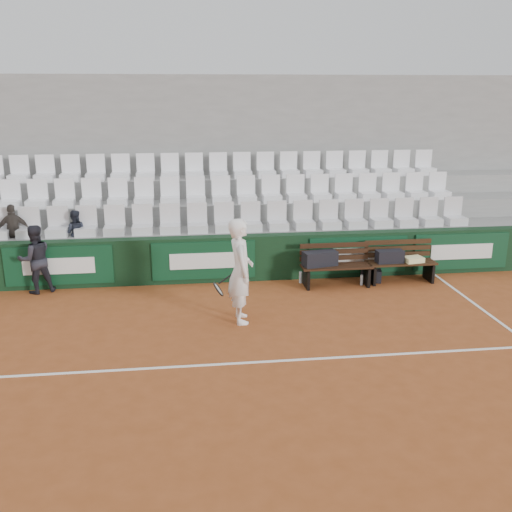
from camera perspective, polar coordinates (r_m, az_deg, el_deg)
The scene contains 22 objects.
ground at distance 8.87m, azimuth -2.90°, elevation -10.75°, with size 80.00×80.00×0.00m, color #984A22.
court_baseline at distance 8.86m, azimuth -2.90°, elevation -10.72°, with size 18.00×0.06×0.01m, color white.
back_barrier at distance 12.40m, azimuth -4.02°, elevation -0.28°, with size 18.00×0.34×1.00m.
grandstand_tier_front at distance 13.01m, azimuth -4.48°, elevation 0.50°, with size 18.00×0.95×1.00m, color gray.
grandstand_tier_mid at distance 13.87m, azimuth -4.69°, elevation 2.45°, with size 18.00×0.95×1.45m, color gray.
grandstand_tier_back at distance 14.74m, azimuth -4.88°, elevation 4.18°, with size 18.00×0.95×1.90m, color gray.
grandstand_rear_wall at distance 15.15m, azimuth -5.10°, elevation 9.29°, with size 18.00×0.30×4.40m, color gray.
seat_row_front at distance 12.64m, azimuth -4.52°, elevation 3.84°, with size 11.90×0.44×0.63m, color silver.
seat_row_mid at distance 13.48m, azimuth -4.76°, elevation 6.57°, with size 11.90×0.44×0.63m, color white.
seat_row_back at distance 14.36m, azimuth -4.97°, elevation 8.97°, with size 11.90×0.44×0.63m, color white.
bench_left at distance 12.26m, azimuth 8.02°, elevation -1.95°, with size 1.50×0.56×0.45m, color black.
bench_right at distance 12.79m, azimuth 14.23°, elevation -1.52°, with size 1.50×0.56×0.45m, color #351F10.
sports_bag_left at distance 12.10m, azimuth 6.41°, elevation -0.25°, with size 0.72×0.31×0.31m, color black.
sports_bag_right at distance 12.58m, azimuth 13.22°, elevation -0.04°, with size 0.58×0.27×0.27m, color black.
towel at distance 12.77m, azimuth 15.46°, elevation -0.33°, with size 0.40×0.29×0.11m, color #EBE498.
sports_bag_ground at distance 12.68m, azimuth 11.41°, elevation -1.93°, with size 0.43×0.26×0.26m, color black.
water_bottle_near at distance 12.38m, azimuth 4.48°, elevation -2.13°, with size 0.07×0.07×0.25m, color silver.
water_bottle_far at distance 12.42m, azimuth 10.52°, elevation -2.37°, with size 0.06×0.06×0.23m, color silver.
tennis_player at distance 10.09m, azimuth -1.56°, elevation -1.49°, with size 0.74×0.71×1.90m.
ball_kid at distance 12.44m, azimuth -21.19°, elevation -0.30°, with size 0.69×0.54×1.42m, color black.
spectator_b at distance 13.14m, azimuth -23.26°, elevation 4.22°, with size 0.68×0.28×1.16m, color #352F2A.
spectator_c at distance 12.86m, azimuth -17.79°, elevation 4.17°, with size 0.49×0.38×1.00m, color #1D212C.
Camera 1 is at (-0.54, -7.88, 4.03)m, focal length 40.00 mm.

